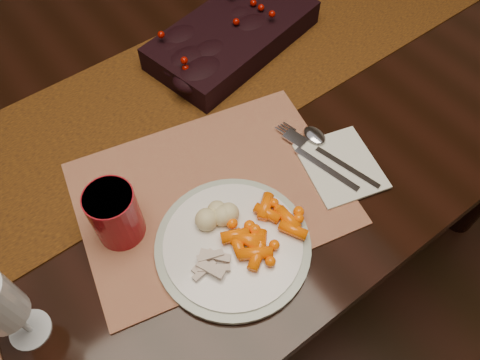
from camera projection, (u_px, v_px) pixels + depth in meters
floor at (192, 262)px, 1.53m from camera, size 5.00×5.00×0.00m
dining_table at (179, 205)px, 1.22m from camera, size 1.80×1.00×0.75m
table_runner at (136, 117)px, 0.89m from camera, size 1.67×0.36×0.00m
centerpiece at (233, 32)px, 0.96m from camera, size 0.39×0.25×0.07m
placemat_main at (211, 193)px, 0.79m from camera, size 0.50×0.41×0.00m
dinner_plate at (233, 245)px, 0.73m from camera, size 0.30×0.30×0.01m
baby_carrots at (264, 233)px, 0.72m from camera, size 0.13×0.11×0.02m
mashed_potatoes at (213, 208)px, 0.73m from camera, size 0.10×0.09×0.04m
turkey_shreds at (210, 263)px, 0.70m from camera, size 0.08×0.07×0.02m
napkin at (341, 166)px, 0.82m from camera, size 0.16×0.17×0.00m
fork at (318, 161)px, 0.82m from camera, size 0.06×0.17×0.00m
spoon at (337, 157)px, 0.82m from camera, size 0.07×0.16×0.00m
red_cup at (115, 214)px, 0.71m from camera, size 0.09×0.09×0.10m
wine_glass at (6, 312)px, 0.60m from camera, size 0.07×0.07×0.17m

